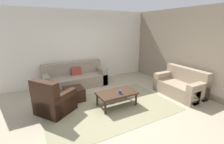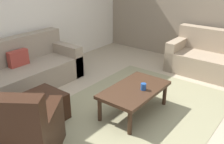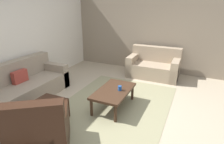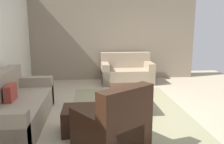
{
  "view_description": "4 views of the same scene",
  "coord_description": "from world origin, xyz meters",
  "px_view_note": "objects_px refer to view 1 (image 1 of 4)",
  "views": [
    {
      "loc": [
        -1.86,
        -3.51,
        2.2
      ],
      "look_at": [
        0.3,
        0.45,
        0.87
      ],
      "focal_mm": 25.17,
      "sensor_mm": 36.0,
      "label": 1
    },
    {
      "loc": [
        -2.57,
        -1.75,
        2.07
      ],
      "look_at": [
        0.01,
        0.27,
        0.66
      ],
      "focal_mm": 39.85,
      "sensor_mm": 36.0,
      "label": 2
    },
    {
      "loc": [
        -3.06,
        -1.47,
        2.12
      ],
      "look_at": [
        0.29,
        0.08,
        0.77
      ],
      "focal_mm": 30.01,
      "sensor_mm": 36.0,
      "label": 3
    },
    {
      "loc": [
        -4.33,
        0.76,
        1.69
      ],
      "look_at": [
        0.12,
        0.32,
        0.79
      ],
      "focal_mm": 37.42,
      "sensor_mm": 36.0,
      "label": 4
    }
  ],
  "objects_px": {
    "couch_loveseat": "(181,86)",
    "armchair_leather": "(53,102)",
    "ottoman": "(74,94)",
    "cup": "(120,92)",
    "couch_main": "(75,78)",
    "coffee_table": "(117,94)"
  },
  "relations": [
    {
      "from": "couch_loveseat",
      "to": "cup",
      "type": "height_order",
      "value": "couch_loveseat"
    },
    {
      "from": "cup",
      "to": "ottoman",
      "type": "bearing_deg",
      "value": 133.91
    },
    {
      "from": "coffee_table",
      "to": "cup",
      "type": "relative_size",
      "value": 11.13
    },
    {
      "from": "couch_loveseat",
      "to": "armchair_leather",
      "type": "xyz_separation_m",
      "value": [
        -3.9,
        0.79,
        0.01
      ]
    },
    {
      "from": "couch_main",
      "to": "coffee_table",
      "type": "relative_size",
      "value": 2.04
    },
    {
      "from": "cup",
      "to": "couch_loveseat",
      "type": "bearing_deg",
      "value": -5.74
    },
    {
      "from": "ottoman",
      "to": "coffee_table",
      "type": "bearing_deg",
      "value": -43.27
    },
    {
      "from": "armchair_leather",
      "to": "couch_loveseat",
      "type": "bearing_deg",
      "value": -11.48
    },
    {
      "from": "couch_loveseat",
      "to": "cup",
      "type": "xyz_separation_m",
      "value": [
        -2.22,
        0.22,
        0.16
      ]
    },
    {
      "from": "armchair_leather",
      "to": "coffee_table",
      "type": "bearing_deg",
      "value": -14.94
    },
    {
      "from": "couch_main",
      "to": "couch_loveseat",
      "type": "relative_size",
      "value": 1.5
    },
    {
      "from": "couch_main",
      "to": "cup",
      "type": "distance_m",
      "value": 2.32
    },
    {
      "from": "couch_main",
      "to": "cup",
      "type": "xyz_separation_m",
      "value": [
        0.65,
        -2.23,
        0.16
      ]
    },
    {
      "from": "couch_loveseat",
      "to": "coffee_table",
      "type": "distance_m",
      "value": 2.28
    },
    {
      "from": "couch_loveseat",
      "to": "coffee_table",
      "type": "relative_size",
      "value": 1.36
    },
    {
      "from": "couch_loveseat",
      "to": "armchair_leather",
      "type": "relative_size",
      "value": 1.34
    },
    {
      "from": "couch_loveseat",
      "to": "cup",
      "type": "bearing_deg",
      "value": 174.26
    },
    {
      "from": "coffee_table",
      "to": "cup",
      "type": "height_order",
      "value": "cup"
    },
    {
      "from": "ottoman",
      "to": "cup",
      "type": "xyz_separation_m",
      "value": [
        1.01,
        -1.05,
        0.26
      ]
    },
    {
      "from": "couch_main",
      "to": "armchair_leather",
      "type": "height_order",
      "value": "armchair_leather"
    },
    {
      "from": "armchair_leather",
      "to": "couch_main",
      "type": "bearing_deg",
      "value": 57.92
    },
    {
      "from": "coffee_table",
      "to": "cup",
      "type": "bearing_deg",
      "value": -75.67
    }
  ]
}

